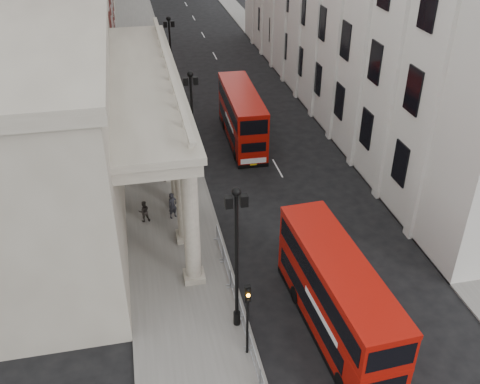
{
  "coord_description": "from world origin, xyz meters",
  "views": [
    {
      "loc": [
        -4.61,
        -15.84,
        20.62
      ],
      "look_at": [
        1.35,
        12.46,
        2.88
      ],
      "focal_mm": 40.0,
      "sensor_mm": 36.0,
      "label": 1
    }
  ],
  "objects": [
    {
      "name": "crowd_barriers",
      "position": [
        -0.35,
        2.23,
        0.67
      ],
      "size": [
        0.5,
        18.75,
        1.1
      ],
      "color": "gray",
      "rests_on": "sidewalk_west"
    },
    {
      "name": "pedestrian_a",
      "position": [
        -2.83,
        14.58,
        1.06
      ],
      "size": [
        0.81,
        0.72,
        1.87
      ],
      "primitive_type": "imported",
      "rotation": [
        0.0,
        0.0,
        0.51
      ],
      "color": "black",
      "rests_on": "sidewalk_west"
    },
    {
      "name": "sidewalk_east",
      "position": [
        13.5,
        30.0,
        0.06
      ],
      "size": [
        3.0,
        140.0,
        0.12
      ],
      "primitive_type": "cube",
      "color": "slate",
      "rests_on": "ground"
    },
    {
      "name": "lamp_post_mid",
      "position": [
        -0.6,
        20.0,
        4.91
      ],
      "size": [
        1.05,
        0.44,
        8.32
      ],
      "color": "black",
      "rests_on": "sidewalk_west"
    },
    {
      "name": "traffic_light",
      "position": [
        -0.5,
        1.98,
        3.11
      ],
      "size": [
        0.28,
        0.33,
        4.3
      ],
      "color": "black",
      "rests_on": "sidewalk_west"
    },
    {
      "name": "pedestrian_c",
      "position": [
        -2.96,
        20.69,
        1.04
      ],
      "size": [
        1.06,
        0.94,
        1.83
      ],
      "primitive_type": "imported",
      "rotation": [
        0.0,
        0.0,
        5.78
      ],
      "color": "black",
      "rests_on": "sidewalk_west"
    },
    {
      "name": "lamp_post_north",
      "position": [
        -0.6,
        36.0,
        4.91
      ],
      "size": [
        1.05,
        0.44,
        8.32
      ],
      "color": "black",
      "rests_on": "sidewalk_west"
    },
    {
      "name": "sidewalk_west",
      "position": [
        -3.0,
        30.0,
        0.06
      ],
      "size": [
        6.0,
        140.0,
        0.12
      ],
      "primitive_type": "cube",
      "color": "slate",
      "rests_on": "ground"
    },
    {
      "name": "bus_far",
      "position": [
        4.27,
        25.59,
        2.34
      ],
      "size": [
        2.79,
        10.44,
        4.48
      ],
      "rotation": [
        0.0,
        0.0,
        -0.03
      ],
      "color": "#A20F07",
      "rests_on": "ground"
    },
    {
      "name": "portico_building",
      "position": [
        -10.5,
        18.0,
        6.0
      ],
      "size": [
        9.0,
        28.0,
        12.0
      ],
      "primitive_type": "cube",
      "color": "gray",
      "rests_on": "ground"
    },
    {
      "name": "bus_near",
      "position": [
        4.21,
        2.71,
        2.36
      ],
      "size": [
        3.07,
        10.58,
        4.52
      ],
      "rotation": [
        0.0,
        0.0,
        0.05
      ],
      "color": "#A10F07",
      "rests_on": "ground"
    },
    {
      "name": "kerb",
      "position": [
        -0.05,
        30.0,
        0.07
      ],
      "size": [
        0.2,
        140.0,
        0.14
      ],
      "primitive_type": "cube",
      "color": "slate",
      "rests_on": "ground"
    },
    {
      "name": "lamp_post_south",
      "position": [
        -0.6,
        4.0,
        4.91
      ],
      "size": [
        1.05,
        0.44,
        8.32
      ],
      "color": "black",
      "rests_on": "sidewalk_west"
    },
    {
      "name": "pedestrian_b",
      "position": [
        -4.77,
        14.55,
        0.89
      ],
      "size": [
        0.8,
        0.65,
        1.54
      ],
      "primitive_type": "imported",
      "rotation": [
        0.0,
        0.0,
        3.23
      ],
      "color": "black",
      "rests_on": "sidewalk_west"
    }
  ]
}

